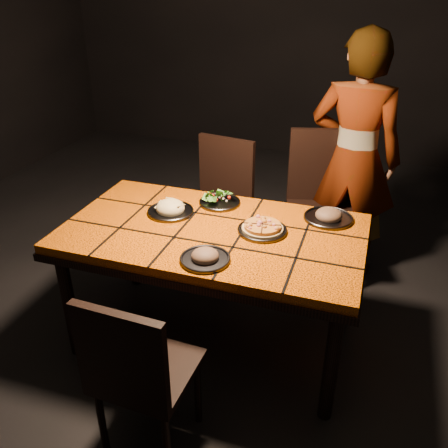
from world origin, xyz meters
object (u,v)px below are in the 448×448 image
(chair_far_left, at_px, (219,196))
(chair_far_right, at_px, (322,196))
(diner, at_px, (354,159))
(plate_pasta, at_px, (170,209))
(dining_table, at_px, (213,242))
(chair_near, at_px, (137,370))
(plate_pizza, at_px, (262,229))

(chair_far_left, distance_m, chair_far_right, 0.72)
(chair_far_left, bearing_deg, diner, 24.99)
(plate_pasta, bearing_deg, dining_table, -19.75)
(dining_table, bearing_deg, chair_far_right, 64.00)
(plate_pasta, bearing_deg, diner, 45.92)
(chair_near, distance_m, chair_far_right, 1.86)
(chair_near, bearing_deg, plate_pizza, -106.16)
(chair_far_right, bearing_deg, chair_near, -121.29)
(dining_table, xyz_separation_m, plate_pasta, (-0.29, 0.11, 0.10))
(diner, relative_size, plate_pasta, 6.41)
(diner, bearing_deg, dining_table, 65.50)
(chair_far_left, xyz_separation_m, chair_far_right, (0.71, 0.12, 0.05))
(chair_near, relative_size, chair_far_right, 0.84)
(chair_near, height_order, diner, diner)
(chair_far_right, height_order, plate_pizza, chair_far_right)
(plate_pasta, bearing_deg, plate_pizza, -5.17)
(diner, xyz_separation_m, plate_pasta, (-0.93, -0.96, -0.08))
(chair_near, height_order, chair_far_right, chair_far_right)
(dining_table, height_order, diner, diner)
(diner, xyz_separation_m, plate_pizza, (-0.38, -1.01, -0.08))
(chair_near, relative_size, plate_pizza, 3.32)
(dining_table, relative_size, plate_pasta, 6.11)
(chair_near, xyz_separation_m, chair_far_right, (0.50, 1.79, 0.09))
(dining_table, relative_size, chair_far_left, 1.70)
(chair_far_left, relative_size, chair_far_right, 0.92)
(chair_near, xyz_separation_m, chair_far_left, (-0.21, 1.66, 0.04))
(dining_table, relative_size, chair_far_right, 1.56)
(chair_far_right, distance_m, plate_pizza, 0.93)
(dining_table, relative_size, plate_pizza, 6.13)
(chair_near, bearing_deg, chair_far_left, -80.45)
(plate_pizza, bearing_deg, chair_far_right, 77.19)
(chair_far_left, bearing_deg, dining_table, -63.52)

